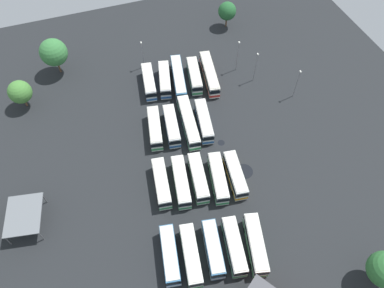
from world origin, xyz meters
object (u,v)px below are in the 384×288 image
at_px(bus_row3_slot0, 170,255).
at_px(lamp_post_by_building, 238,55).
at_px(bus_row1_slot3, 204,121).
at_px(bus_row2_slot2, 198,178).
at_px(maintenance_shelter, 24,215).
at_px(bus_row0_slot1, 165,80).
at_px(tree_south_edge, 54,52).
at_px(bus_row2_slot0, 162,183).
at_px(bus_row2_slot1, 181,182).
at_px(bus_row0_slot3, 194,76).
at_px(lamp_post_near_entrance, 297,83).
at_px(bus_row1_slot1, 172,126).
at_px(bus_row0_slot0, 149,82).
at_px(bus_row0_slot2, 178,78).
at_px(lamp_post_mid_lot, 256,66).
at_px(bus_row1_slot2, 188,122).
at_px(bus_row3_slot3, 234,246).
at_px(bus_row0_slot4, 209,74).
at_px(bus_row2_slot4, 235,175).
at_px(lamp_post_far_corner, 143,54).
at_px(bus_row3_slot4, 255,244).
at_px(tree_north_edge, 227,11).
at_px(tree_northwest, 20,92).
at_px(bus_row3_slot1, 191,255).
at_px(bus_row3_slot2, 213,249).
at_px(bus_row2_slot3, 218,178).

height_order(bus_row3_slot0, lamp_post_by_building, lamp_post_by_building).
distance_m(bus_row1_slot3, bus_row2_slot2, 15.03).
bearing_deg(maintenance_shelter, bus_row0_slot1, 127.32).
relative_size(bus_row3_slot0, tree_south_edge, 1.09).
distance_m(bus_row2_slot0, bus_row2_slot1, 3.92).
distance_m(bus_row0_slot3, bus_row2_slot0, 31.74).
bearing_deg(lamp_post_near_entrance, bus_row1_slot1, -88.89).
relative_size(bus_row0_slot0, bus_row0_slot2, 0.76).
bearing_deg(lamp_post_mid_lot, bus_row2_slot1, -49.18).
bearing_deg(bus_row3_slot0, bus_row2_slot0, 169.27).
xyz_separation_m(bus_row1_slot2, bus_row2_slot2, (14.57, -2.91, -0.00)).
bearing_deg(maintenance_shelter, bus_row3_slot3, 62.66).
bearing_deg(bus_row3_slot3, bus_row0_slot4, 164.76).
relative_size(bus_row2_slot0, lamp_post_near_entrance, 1.31).
relative_size(bus_row2_slot4, lamp_post_far_corner, 1.31).
bearing_deg(bus_row3_slot4, lamp_post_far_corner, -173.26).
distance_m(bus_row3_slot0, lamp_post_by_building, 52.37).
bearing_deg(tree_north_edge, bus_row1_slot1, -39.71).
bearing_deg(bus_row0_slot0, bus_row3_slot3, 4.20).
xyz_separation_m(bus_row1_slot1, lamp_post_far_corner, (-23.00, -0.38, 2.53)).
bearing_deg(bus_row0_slot3, lamp_post_far_corner, -131.56).
height_order(bus_row3_slot0, maintenance_shelter, bus_row3_slot0).
xyz_separation_m(lamp_post_mid_lot, tree_northwest, (-10.11, -55.27, -0.03)).
relative_size(bus_row0_slot4, tree_northwest, 1.94).
relative_size(bus_row0_slot1, lamp_post_far_corner, 1.37).
relative_size(lamp_post_by_building, tree_northwest, 1.20).
distance_m(bus_row0_slot3, lamp_post_by_building, 12.12).
xyz_separation_m(bus_row0_slot4, bus_row1_slot1, (12.97, -14.03, -0.00)).
relative_size(bus_row2_slot4, lamp_post_by_building, 1.18).
distance_m(bus_row1_slot1, lamp_post_by_building, 26.26).
distance_m(bus_row0_slot3, lamp_post_far_corner, 14.42).
bearing_deg(bus_row2_slot2, bus_row2_slot0, -99.76).
bearing_deg(tree_north_edge, bus_row0_slot1, -53.94).
height_order(lamp_post_far_corner, tree_north_edge, lamp_post_far_corner).
bearing_deg(bus_row1_slot2, bus_row3_slot1, -18.20).
relative_size(bus_row0_slot0, lamp_post_by_building, 1.23).
xyz_separation_m(bus_row0_slot0, bus_row3_slot4, (46.52, 7.14, 0.00)).
relative_size(bus_row3_slot2, lamp_post_by_building, 1.17).
relative_size(bus_row1_slot1, tree_south_edge, 1.10).
relative_size(bus_row2_slot1, bus_row3_slot2, 1.09).
bearing_deg(bus_row1_slot3, bus_row3_slot4, -2.47).
bearing_deg(bus_row2_slot3, bus_row0_slot0, -169.32).
xyz_separation_m(bus_row2_slot0, bus_row3_slot3, (16.83, 8.60, -0.00)).
xyz_separation_m(bus_row2_slot4, lamp_post_near_entrance, (-17.21, 23.06, 2.64)).
bearing_deg(bus_row0_slot4, bus_row3_slot2, -20.07).
distance_m(bus_row0_slot3, tree_northwest, 41.41).
distance_m(bus_row1_slot1, bus_row3_slot4, 31.82).
distance_m(bus_row1_slot1, bus_row2_slot4, 18.59).
distance_m(bus_row1_slot3, lamp_post_far_corner, 25.42).
relative_size(bus_row0_slot1, bus_row1_slot3, 0.96).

